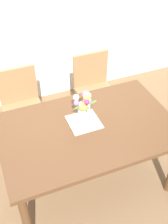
{
  "coord_description": "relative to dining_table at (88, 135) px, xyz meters",
  "views": [
    {
      "loc": [
        -0.72,
        -1.68,
        2.47
      ],
      "look_at": [
        -0.01,
        0.08,
        0.85
      ],
      "focal_mm": 46.17,
      "sensor_mm": 36.0,
      "label": 1
    }
  ],
  "objects": [
    {
      "name": "chair_left",
      "position": [
        -0.43,
        0.84,
        -0.13
      ],
      "size": [
        0.42,
        0.42,
        0.9
      ],
      "rotation": [
        0.0,
        0.0,
        3.14
      ],
      "color": "#9E7047",
      "rests_on": "ground_plane"
    },
    {
      "name": "chair_right",
      "position": [
        0.43,
        0.84,
        -0.13
      ],
      "size": [
        0.42,
        0.42,
        0.9
      ],
      "rotation": [
        0.0,
        0.0,
        3.14
      ],
      "color": "#9E7047",
      "rests_on": "ground_plane"
    },
    {
      "name": "dining_table",
      "position": [
        0.0,
        0.0,
        0.0
      ],
      "size": [
        1.56,
        0.99,
        0.73
      ],
      "color": "brown",
      "rests_on": "ground_plane"
    },
    {
      "name": "flower_vase",
      "position": [
        -0.01,
        0.07,
        0.26
      ],
      "size": [
        0.21,
        0.22,
        0.32
      ],
      "color": "silver",
      "rests_on": "placemat"
    },
    {
      "name": "placemat",
      "position": [
        -0.01,
        0.08,
        0.09
      ],
      "size": [
        0.27,
        0.27,
        0.01
      ],
      "primitive_type": "cube",
      "color": "beige",
      "rests_on": "dining_table"
    },
    {
      "name": "ground_plane",
      "position": [
        0.0,
        0.0,
        -0.65
      ],
      "size": [
        12.0,
        12.0,
        0.0
      ],
      "primitive_type": "plane",
      "color": "brown"
    }
  ]
}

